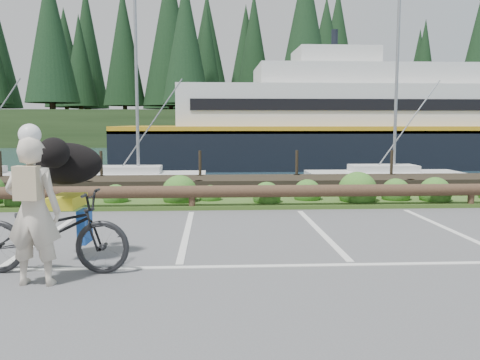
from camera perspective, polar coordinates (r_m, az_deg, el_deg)
The scene contains 7 objects.
ground at distance 7.99m, azimuth -6.71°, elevation -8.95°, with size 72.00×72.00×0.00m, color #4F5052.
harbor_backdrop at distance 86.18m, azimuth -3.22°, elevation 4.97°, with size 170.00×160.00×30.00m.
vegetation_strip at distance 13.16m, azimuth -5.29°, elevation -2.64°, with size 34.00×1.60×0.10m, color #3D5B21.
log_rail at distance 12.48m, azimuth -5.40°, elevation -3.37°, with size 32.00×0.30×0.60m, color #443021, non-canonical shape.
bicycle at distance 7.64m, azimuth -20.56°, elevation -5.50°, with size 0.78×2.23×1.17m, color black.
cyclist at distance 7.10m, azimuth -22.20°, elevation -3.30°, with size 0.71×0.46×1.94m, color beige.
dog at distance 8.18m, azimuth -19.00°, elevation 1.74°, with size 1.11×0.54×0.64m, color black.
Camera 1 is at (0.50, -7.69, 2.11)m, focal length 38.00 mm.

